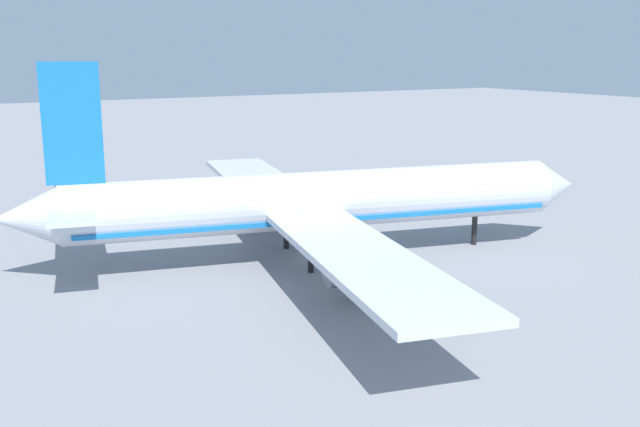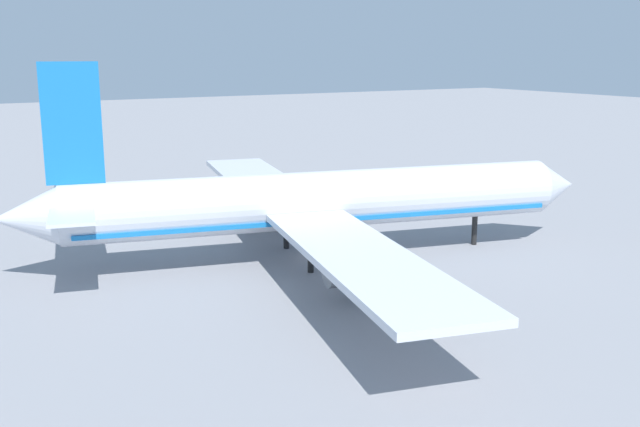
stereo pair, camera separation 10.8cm
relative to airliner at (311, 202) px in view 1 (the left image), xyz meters
The scene contains 4 objects.
ground_plane 6.97m from the airliner, 11.22° to the right, with size 600.00×600.00×0.00m, color gray.
airliner is the anchor object (origin of this frame).
traffic_cone_0 46.55m from the airliner, 43.02° to the left, with size 0.36×0.36×0.55m, color orange.
traffic_cone_3 45.87m from the airliner, 123.82° to the left, with size 0.36×0.36×0.55m, color orange.
Camera 1 is at (-42.85, -73.40, 24.27)m, focal length 41.37 mm.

